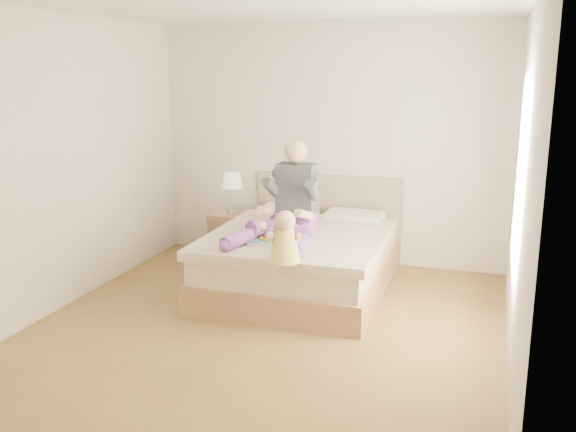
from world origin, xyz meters
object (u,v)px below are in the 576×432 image
(tray, at_px, (280,240))
(adult, at_px, (290,207))
(bed, at_px, (304,257))
(nightstand, at_px, (233,236))
(baby, at_px, (285,241))

(tray, bearing_deg, adult, 91.74)
(bed, distance_m, tray, 0.66)
(adult, bearing_deg, nightstand, 140.42)
(nightstand, xyz_separation_m, adult, (0.99, -0.90, 0.61))
(adult, bearing_deg, tray, -87.25)
(baby, bearing_deg, bed, 80.09)
(adult, height_order, baby, adult)
(adult, relative_size, tray, 2.25)
(adult, xyz_separation_m, baby, (0.22, -0.83, -0.10))
(nightstand, distance_m, tray, 1.61)
(bed, relative_size, tray, 4.30)
(bed, xyz_separation_m, adult, (-0.07, -0.26, 0.57))
(adult, xyz_separation_m, tray, (0.00, -0.31, -0.24))
(bed, height_order, nightstand, bed)
(tray, bearing_deg, baby, -64.98)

